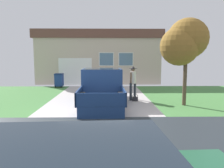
{
  "coord_description": "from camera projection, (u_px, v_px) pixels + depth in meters",
  "views": [
    {
      "loc": [
        0.41,
        -7.98,
        2.21
      ],
      "look_at": [
        0.61,
        2.9,
        0.9
      ],
      "focal_mm": 35.01,
      "sensor_mm": 36.0,
      "label": 1
    }
  ],
  "objects": [
    {
      "name": "house_with_garage",
      "position": [
        99.0,
        57.0,
        20.51
      ],
      "size": [
        10.87,
        5.64,
        4.54
      ],
      "color": "#C0AD99",
      "rests_on": "ground"
    },
    {
      "name": "person_with_hat",
      "position": [
        133.0,
        80.0,
        11.44
      ],
      "size": [
        0.42,
        0.42,
        1.78
      ],
      "rotation": [
        0.0,
        0.0,
        -2.33
      ],
      "color": "#333842",
      "rests_on": "ground"
    },
    {
      "name": "front_yard_tree",
      "position": [
        184.0,
        42.0,
        9.87
      ],
      "size": [
        2.2,
        1.91,
        4.01
      ],
      "color": "brown",
      "rests_on": "ground"
    },
    {
      "name": "handbag",
      "position": [
        135.0,
        99.0,
        11.22
      ],
      "size": [
        0.29,
        0.15,
        0.4
      ],
      "color": "#232328",
      "rests_on": "ground"
    },
    {
      "name": "wheeled_trash_bin",
      "position": [
        59.0,
        80.0,
        16.54
      ],
      "size": [
        0.6,
        0.72,
        1.04
      ],
      "color": "navy",
      "rests_on": "ground"
    },
    {
      "name": "pickup_truck",
      "position": [
        102.0,
        88.0,
        10.83
      ],
      "size": [
        2.08,
        5.22,
        1.69
      ],
      "rotation": [
        0.0,
        0.0,
        0.01
      ],
      "color": "navy",
      "rests_on": "ground"
    },
    {
      "name": "ground",
      "position": [
        94.0,
        135.0,
        6.34
      ],
      "size": [
        29.2,
        18.6,
        0.18
      ],
      "color": "#B6AFAC"
    }
  ]
}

